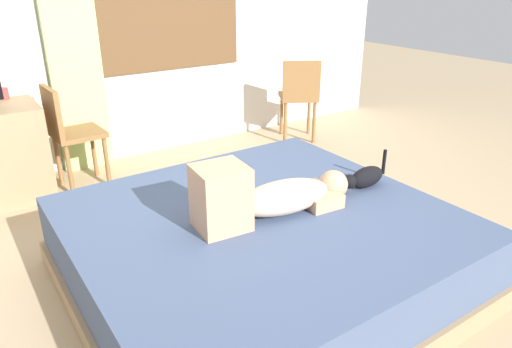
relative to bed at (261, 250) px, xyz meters
name	(u,v)px	position (x,y,z in m)	size (l,w,h in m)	color
ground_plane	(273,282)	(0.06, -0.03, -0.22)	(16.00, 16.00, 0.00)	tan
back_wall_with_window	(106,0)	(0.07, 2.49, 1.23)	(6.40, 0.14, 2.90)	silver
bed	(261,250)	(0.00, 0.00, 0.00)	(2.02, 1.91, 0.45)	#997A56
person_lying	(269,196)	(0.04, -0.02, 0.34)	(0.94, 0.34, 0.34)	#CCB299
cat	(365,177)	(0.73, -0.06, 0.29)	(0.36, 0.12, 0.21)	black
cup	(4,94)	(-0.89, 2.29, 0.57)	(0.07, 0.07, 0.09)	#B23D38
chair_by_desk	(68,130)	(-0.52, 1.97, 0.29)	(0.40, 0.40, 0.86)	brown
chair_spare	(299,94)	(1.77, 1.86, 0.29)	(0.52, 0.52, 0.86)	brown
curtain_left	(70,32)	(-0.30, 2.37, 0.99)	(0.44, 0.06, 2.41)	#ADCC75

